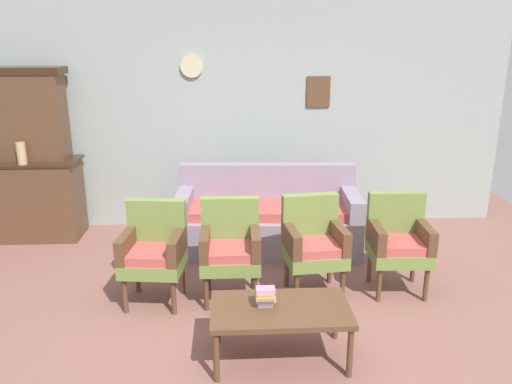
# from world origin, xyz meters

# --- Properties ---
(ground_plane) EXTENTS (7.68, 7.68, 0.00)m
(ground_plane) POSITION_xyz_m (0.00, 0.00, 0.00)
(ground_plane) COLOR #84564C
(wall_back_with_decor) EXTENTS (6.40, 0.09, 2.70)m
(wall_back_with_decor) POSITION_xyz_m (0.00, 2.63, 1.35)
(wall_back_with_decor) COLOR #939E99
(wall_back_with_decor) RESTS_ON ground
(side_cabinet) EXTENTS (1.16, 0.55, 0.93)m
(side_cabinet) POSITION_xyz_m (-2.49, 2.25, 0.47)
(side_cabinet) COLOR brown
(side_cabinet) RESTS_ON ground
(cabinet_upper_hutch) EXTENTS (0.99, 0.38, 1.03)m
(cabinet_upper_hutch) POSITION_xyz_m (-2.49, 2.33, 1.45)
(cabinet_upper_hutch) COLOR brown
(cabinet_upper_hutch) RESTS_ON side_cabinet
(vase_on_cabinet) EXTENTS (0.10, 0.10, 0.24)m
(vase_on_cabinet) POSITION_xyz_m (-2.46, 2.06, 1.05)
(vase_on_cabinet) COLOR tan
(vase_on_cabinet) RESTS_ON side_cabinet
(floral_couch) EXTENTS (2.03, 0.91, 0.90)m
(floral_couch) POSITION_xyz_m (0.23, 1.77, 0.33)
(floral_couch) COLOR gray
(floral_couch) RESTS_ON ground
(armchair_near_couch_end) EXTENTS (0.57, 0.55, 0.90)m
(armchair_near_couch_end) POSITION_xyz_m (-0.86, 0.63, 0.50)
(armchair_near_couch_end) COLOR olive
(armchair_near_couch_end) RESTS_ON ground
(armchair_by_doorway) EXTENTS (0.53, 0.50, 0.90)m
(armchair_by_doorway) POSITION_xyz_m (-0.19, 0.65, 0.50)
(armchair_by_doorway) COLOR olive
(armchair_by_doorway) RESTS_ON ground
(armchair_row_middle) EXTENTS (0.57, 0.54, 0.90)m
(armchair_row_middle) POSITION_xyz_m (0.57, 0.71, 0.50)
(armchair_row_middle) COLOR olive
(armchair_row_middle) RESTS_ON ground
(armchair_near_cabinet) EXTENTS (0.54, 0.51, 0.90)m
(armchair_near_cabinet) POSITION_xyz_m (1.35, 0.72, 0.50)
(armchair_near_cabinet) COLOR olive
(armchair_near_cabinet) RESTS_ON ground
(coffee_table) EXTENTS (1.00, 0.56, 0.42)m
(coffee_table) POSITION_xyz_m (0.16, -0.31, 0.38)
(coffee_table) COLOR brown
(coffee_table) RESTS_ON ground
(book_stack_on_table) EXTENTS (0.15, 0.11, 0.14)m
(book_stack_on_table) POSITION_xyz_m (0.06, -0.28, 0.49)
(book_stack_on_table) COLOR slate
(book_stack_on_table) RESTS_ON coffee_table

